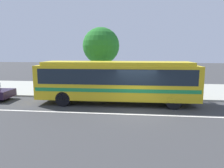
# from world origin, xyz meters

# --- Properties ---
(ground_plane) EXTENTS (120.00, 120.00, 0.00)m
(ground_plane) POSITION_xyz_m (0.00, 0.00, 0.00)
(ground_plane) COLOR #38383A
(sidewalk_slab) EXTENTS (60.00, 8.00, 0.12)m
(sidewalk_slab) POSITION_xyz_m (0.00, 7.08, 0.06)
(sidewalk_slab) COLOR #9E9E92
(sidewalk_slab) RESTS_ON ground_plane
(lane_stripe_center) EXTENTS (56.00, 0.16, 0.01)m
(lane_stripe_center) POSITION_xyz_m (0.00, -0.80, 0.00)
(lane_stripe_center) COLOR silver
(lane_stripe_center) RESTS_ON ground_plane
(transit_bus) EXTENTS (11.02, 2.70, 2.96)m
(transit_bus) POSITION_xyz_m (-1.38, 1.73, 1.72)
(transit_bus) COLOR gold
(transit_bus) RESTS_ON ground_plane
(pedestrian_waiting_near_sign) EXTENTS (0.36, 0.36, 1.72)m
(pedestrian_waiting_near_sign) POSITION_xyz_m (-4.33, 4.66, 1.13)
(pedestrian_waiting_near_sign) COLOR navy
(pedestrian_waiting_near_sign) RESTS_ON sidewalk_slab
(pedestrian_walking_along_curb) EXTENTS (0.35, 0.35, 1.66)m
(pedestrian_walking_along_curb) POSITION_xyz_m (-0.92, 3.51, 1.09)
(pedestrian_walking_along_curb) COLOR #332B41
(pedestrian_walking_along_curb) RESTS_ON sidewalk_slab
(pedestrian_standing_by_tree) EXTENTS (0.40, 0.40, 1.66)m
(pedestrian_standing_by_tree) POSITION_xyz_m (2.03, 3.61, 1.09)
(pedestrian_standing_by_tree) COLOR #312B3D
(pedestrian_standing_by_tree) RESTS_ON sidewalk_slab
(bus_stop_sign) EXTENTS (0.08, 0.44, 2.55)m
(bus_stop_sign) POSITION_xyz_m (3.68, 3.51, 1.75)
(bus_stop_sign) COLOR gray
(bus_stop_sign) RESTS_ON sidewalk_slab
(street_tree_near_stop) EXTENTS (3.21, 3.21, 5.65)m
(street_tree_near_stop) POSITION_xyz_m (-3.13, 5.65, 4.15)
(street_tree_near_stop) COLOR brown
(street_tree_near_stop) RESTS_ON sidewalk_slab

